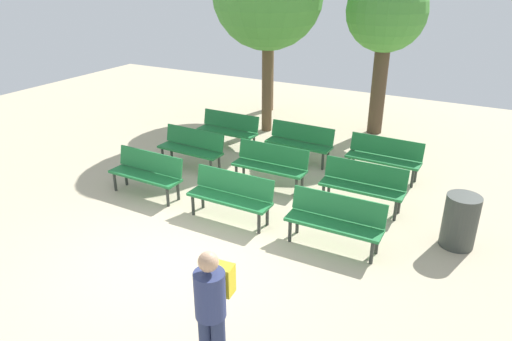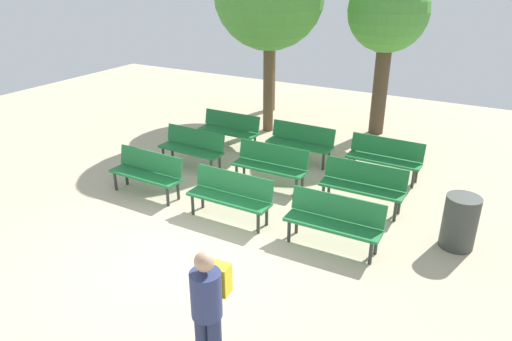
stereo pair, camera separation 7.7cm
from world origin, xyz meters
TOP-DOWN VIEW (x-y plane):
  - ground_plane at (0.00, 0.00)m, footprint 24.00×24.00m
  - bench_r0_c0 at (-1.97, 1.61)m, footprint 1.61×0.51m
  - bench_r0_c1 at (0.06, 1.56)m, footprint 1.60×0.49m
  - bench_r0_c2 at (2.04, 1.59)m, footprint 1.61×0.51m
  - bench_r1_c0 at (-2.02, 3.21)m, footprint 1.62×0.54m
  - bench_r1_c1 at (0.04, 3.18)m, footprint 1.61×0.50m
  - bench_r1_c2 at (2.04, 3.15)m, footprint 1.60×0.50m
  - bench_r2_c0 at (-1.96, 4.74)m, footprint 1.60×0.48m
  - bench_r2_c1 at (0.02, 4.74)m, footprint 1.61×0.52m
  - bench_r2_c2 at (2.03, 4.76)m, footprint 1.61×0.51m
  - tree_0 at (1.04, 7.67)m, footprint 2.07×2.07m
  - visitor_with_backpack at (1.76, -1.61)m, footprint 0.37×0.55m
  - trash_bin at (3.85, 2.57)m, footprint 0.55×0.55m

SIDE VIEW (x-z plane):
  - ground_plane at x=0.00m, z-range 0.00..0.00m
  - trash_bin at x=3.85m, z-range 0.00..0.92m
  - bench_r0_c0 at x=-1.97m, z-range 0.07..0.94m
  - bench_r0_c1 at x=0.06m, z-range 0.07..0.94m
  - bench_r0_c2 at x=2.04m, z-range 0.07..0.94m
  - bench_r1_c0 at x=-2.02m, z-range 0.07..0.94m
  - bench_r1_c1 at x=0.04m, z-range 0.07..0.94m
  - bench_r1_c2 at x=2.04m, z-range 0.07..0.94m
  - bench_r2_c0 at x=-1.96m, z-range 0.07..0.94m
  - bench_r2_c1 at x=0.02m, z-range 0.07..0.94m
  - bench_r2_c2 at x=2.03m, z-range 0.07..0.94m
  - visitor_with_backpack at x=1.76m, z-range 0.11..1.76m
  - tree_0 at x=1.04m, z-range 1.02..5.32m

